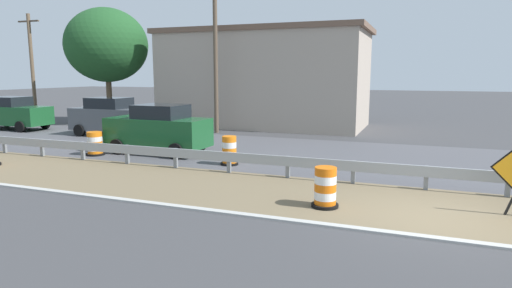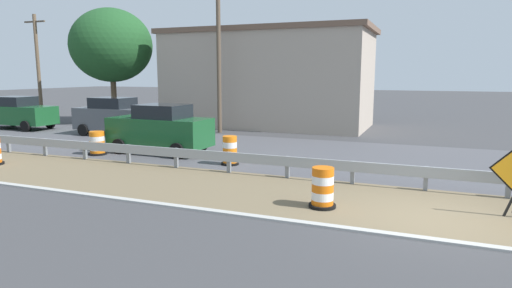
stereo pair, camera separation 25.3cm
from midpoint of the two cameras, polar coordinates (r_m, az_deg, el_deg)
The scene contains 15 objects.
ground_plane at distance 10.83m, azimuth 22.76°, elevation -9.28°, with size 160.00×160.00×0.00m, color #3D3D3F.
median_dirt_strip at distance 11.64m, azimuth 22.71°, elevation -7.99°, with size 4.09×120.00×0.01m, color #706047.
far_lane_asphalt at distance 17.55m, azimuth 22.48°, elevation -2.32°, with size 8.06×120.00×0.00m, color #4C4C51.
curb_near_edge at distance 9.60m, azimuth 22.86°, elevation -11.63°, with size 0.20×120.00×0.11m, color #ADADA8.
guardrail_median at distance 13.44m, azimuth 30.79°, elevation -4.06°, with size 0.18×59.95×0.71m.
traffic_barrel_nearest at distance 10.99m, azimuth 9.39°, elevation -5.91°, with size 0.68×0.68×1.02m.
traffic_barrel_close at distance 15.87m, azimuth -2.99°, elevation -1.03°, with size 0.65×0.65×1.06m.
traffic_barrel_mid at distance 18.95m, azimuth -19.75°, elevation -0.03°, with size 0.75×0.75×0.96m.
car_lead_near_lane at distance 18.57m, azimuth -12.04°, elevation 1.97°, with size 2.07×4.30×2.04m.
car_trailing_near_lane at distance 29.75m, azimuth -28.59°, elevation 3.63°, with size 2.05×4.66×1.95m.
car_mid_far_lane at distance 24.48m, azimuth -17.65°, elevation 3.45°, with size 2.01×4.57×2.04m.
roadside_shop_near at distance 27.69m, azimuth 1.86°, elevation 8.64°, with size 6.27×12.87×6.01m.
utility_pole_near at distance 24.49m, azimuth -4.62°, elevation 12.48°, with size 0.24×1.80×9.08m.
utility_pole_mid at distance 34.18m, azimuth -26.49°, elevation 9.14°, with size 0.24×1.80×7.31m.
tree_roadside at distance 30.51m, azimuth -18.22°, elevation 12.18°, with size 5.27×5.27×7.49m.
Camera 2 is at (-10.27, 0.22, 3.31)m, focal length 30.49 mm.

